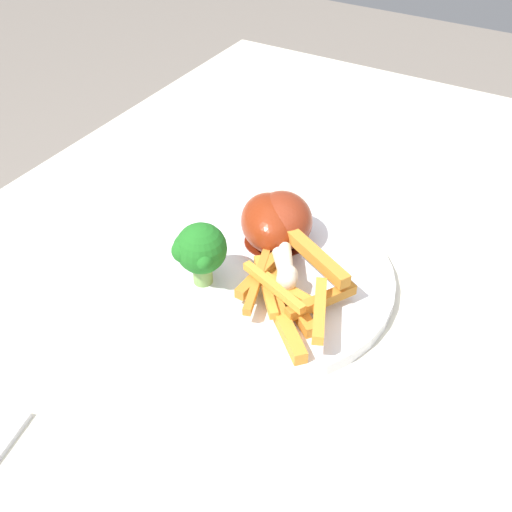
% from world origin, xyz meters
% --- Properties ---
extents(dining_table, '(1.22, 0.77, 0.74)m').
position_xyz_m(dining_table, '(0.00, 0.00, 0.64)').
color(dining_table, silver).
rests_on(dining_table, ground_plane).
extents(dinner_plate, '(0.26, 0.26, 0.01)m').
position_xyz_m(dinner_plate, '(-0.08, -0.05, 0.75)').
color(dinner_plate, white).
rests_on(dinner_plate, dining_table).
extents(broccoli_floret_front, '(0.05, 0.05, 0.06)m').
position_xyz_m(broccoli_floret_front, '(-0.04, -0.09, 0.79)').
color(broccoli_floret_front, '#85AE58').
rests_on(broccoli_floret_front, dinner_plate).
extents(carrot_fries_pile, '(0.13, 0.11, 0.04)m').
position_xyz_m(carrot_fries_pile, '(-0.06, 0.00, 0.77)').
color(carrot_fries_pile, orange).
rests_on(carrot_fries_pile, dinner_plate).
extents(chicken_drumstick_near, '(0.12, 0.11, 0.05)m').
position_xyz_m(chicken_drumstick_near, '(-0.12, -0.06, 0.77)').
color(chicken_drumstick_near, '#631A0A').
rests_on(chicken_drumstick_near, dinner_plate).
extents(chicken_drumstick_far, '(0.12, 0.10, 0.05)m').
position_xyz_m(chicken_drumstick_far, '(-0.13, -0.05, 0.78)').
color(chicken_drumstick_far, '#621C0E').
rests_on(chicken_drumstick_far, dinner_plate).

